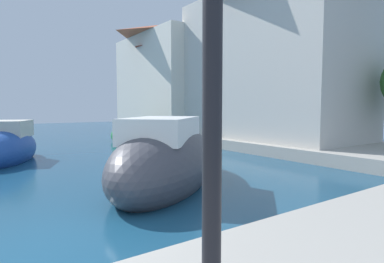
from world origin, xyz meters
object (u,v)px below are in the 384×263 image
moored_boat_5 (8,148)px  waterfront_building_annex (181,84)px  waterfront_building_main (270,57)px  moored_boat_1 (166,161)px  moored_boat_7 (127,136)px  waterfront_building_far (181,75)px

moored_boat_5 → waterfront_building_annex: (12.38, 6.21, 3.42)m
moored_boat_5 → waterfront_building_main: waterfront_building_main is taller
moored_boat_1 → moored_boat_5: bearing=72.1°
waterfront_building_main → moored_boat_1: bearing=-154.6°
moored_boat_5 → moored_boat_7: moored_boat_5 is taller
waterfront_building_main → waterfront_building_far: 8.89m
moored_boat_5 → waterfront_building_far: bearing=140.7°
moored_boat_7 → waterfront_building_annex: 7.45m
moored_boat_1 → moored_boat_5: (-3.28, 7.00, -0.13)m
moored_boat_1 → waterfront_building_main: bearing=-17.6°
waterfront_building_main → waterfront_building_annex: 8.94m
moored_boat_1 → moored_boat_7: moored_boat_1 is taller
moored_boat_5 → moored_boat_1: bearing=49.2°
moored_boat_1 → waterfront_building_annex: (9.10, 13.21, 3.29)m
waterfront_building_far → moored_boat_5: bearing=-153.4°
moored_boat_1 → waterfront_building_far: (9.10, 13.21, 3.94)m
moored_boat_7 → waterfront_building_main: bearing=46.5°
waterfront_building_annex → waterfront_building_main: bearing=-90.0°
moored_boat_1 → waterfront_building_far: size_ratio=0.68×
waterfront_building_main → waterfront_building_far: bearing=90.0°
moored_boat_7 → waterfront_building_annex: bearing=119.0°
waterfront_building_annex → waterfront_building_far: size_ratio=1.00×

